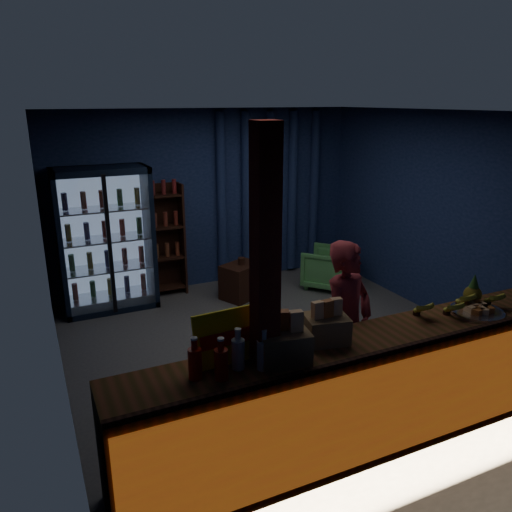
% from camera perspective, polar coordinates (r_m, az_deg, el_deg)
% --- Properties ---
extents(ground, '(4.60, 4.60, 0.00)m').
position_cam_1_polar(ground, '(5.94, 2.06, -9.73)').
color(ground, '#515154').
rests_on(ground, ground).
extents(room_walls, '(4.60, 4.60, 4.60)m').
position_cam_1_polar(room_walls, '(5.41, 2.24, 5.22)').
color(room_walls, navy).
rests_on(room_walls, ground).
extents(counter, '(4.40, 0.57, 0.99)m').
position_cam_1_polar(counter, '(4.32, 14.05, -14.36)').
color(counter, brown).
rests_on(counter, ground).
extents(support_post, '(0.16, 0.16, 2.60)m').
position_cam_1_polar(support_post, '(3.42, 1.02, -7.00)').
color(support_post, maroon).
rests_on(support_post, ground).
extents(beverage_cooler, '(1.20, 0.62, 1.90)m').
position_cam_1_polar(beverage_cooler, '(6.91, -16.87, 1.76)').
color(beverage_cooler, black).
rests_on(beverage_cooler, ground).
extents(bottle_shelf, '(0.50, 0.28, 1.60)m').
position_cam_1_polar(bottle_shelf, '(7.23, -10.30, 1.79)').
color(bottle_shelf, '#381C11').
rests_on(bottle_shelf, ground).
extents(curtain_folds, '(1.74, 0.14, 2.50)m').
position_cam_1_polar(curtain_folds, '(7.78, 1.59, 6.99)').
color(curtain_folds, navy).
rests_on(curtain_folds, room_walls).
extents(framed_picture, '(0.36, 0.04, 0.28)m').
position_cam_1_polar(framed_picture, '(7.60, 0.74, 10.19)').
color(framed_picture, yellow).
rests_on(framed_picture, room_walls).
extents(shopkeeper, '(0.67, 0.56, 1.59)m').
position_cam_1_polar(shopkeeper, '(4.50, 10.27, -8.13)').
color(shopkeeper, maroon).
rests_on(shopkeeper, ground).
extents(green_chair, '(0.92, 0.93, 0.61)m').
position_cam_1_polar(green_chair, '(7.54, 8.18, -1.35)').
color(green_chair, '#58B05B').
rests_on(green_chair, ground).
extents(side_table, '(0.66, 0.59, 0.60)m').
position_cam_1_polar(side_table, '(7.09, -1.66, -2.85)').
color(side_table, '#381C11').
rests_on(side_table, ground).
extents(yellow_sign, '(0.49, 0.12, 0.39)m').
position_cam_1_polar(yellow_sign, '(3.51, -3.35, -9.25)').
color(yellow_sign, '#FFEC0D').
rests_on(yellow_sign, counter).
extents(soda_bottles, '(0.55, 0.17, 0.30)m').
position_cam_1_polar(soda_bottles, '(3.40, -3.01, -11.50)').
color(soda_bottles, red).
rests_on(soda_bottles, counter).
extents(snack_box_left, '(0.39, 0.34, 0.37)m').
position_cam_1_polar(snack_box_left, '(3.56, 3.08, -9.95)').
color(snack_box_left, '#936F47').
rests_on(snack_box_left, counter).
extents(snack_box_centre, '(0.37, 0.32, 0.34)m').
position_cam_1_polar(snack_box_centre, '(3.86, 8.01, -8.00)').
color(snack_box_centre, '#936F47').
rests_on(snack_box_centre, counter).
extents(pastry_tray, '(0.45, 0.45, 0.07)m').
position_cam_1_polar(pastry_tray, '(4.74, 23.95, -5.68)').
color(pastry_tray, silver).
rests_on(pastry_tray, counter).
extents(banana_bunches, '(0.95, 0.28, 0.15)m').
position_cam_1_polar(banana_bunches, '(4.69, 21.97, -5.02)').
color(banana_bunches, gold).
rests_on(banana_bunches, counter).
extents(pineapple, '(0.16, 0.16, 0.28)m').
position_cam_1_polar(pineapple, '(4.89, 23.54, -3.78)').
color(pineapple, olive).
rests_on(pineapple, counter).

